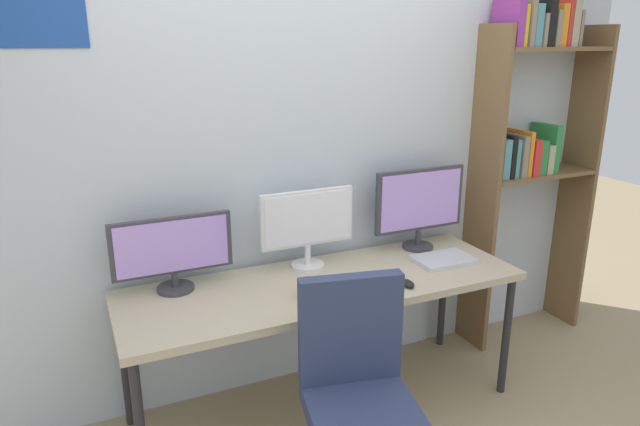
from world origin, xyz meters
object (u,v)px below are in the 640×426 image
object	(u,v)px
coffee_mug	(308,288)
office_chair	(358,418)
bookshelf	(532,131)
computer_mouse	(407,283)
keyboard_main	(345,298)
monitor_center	(307,224)
monitor_left	(173,250)
laptop_closed	(444,260)
desk	(324,291)
monitor_right	(420,204)

from	to	relation	value
coffee_mug	office_chair	bearing A→B (deg)	-89.73
bookshelf	computer_mouse	world-z (taller)	bookshelf
keyboard_main	coffee_mug	bearing A→B (deg)	144.84
office_chair	coffee_mug	bearing A→B (deg)	90.27
office_chair	monitor_center	xyz separation A→B (m)	(0.14, 0.85, 0.58)
computer_mouse	coffee_mug	world-z (taller)	coffee_mug
computer_mouse	monitor_left	bearing A→B (deg)	157.49
coffee_mug	laptop_closed	bearing A→B (deg)	6.61
monitor_left	monitor_center	world-z (taller)	monitor_center
desk	coffee_mug	bearing A→B (deg)	-137.66
bookshelf	keyboard_main	distance (m)	1.71
coffee_mug	monitor_right	bearing A→B (deg)	21.97
monitor_right	desk	bearing A→B (deg)	-163.25
desk	monitor_left	distance (m)	0.78
keyboard_main	desk	bearing A→B (deg)	90.00
monitor_left	coffee_mug	distance (m)	0.68
bookshelf	laptop_closed	bearing A→B (deg)	-162.04
laptop_closed	desk	bearing A→B (deg)	178.66
bookshelf	monitor_left	xyz separation A→B (m)	(-2.23, -0.02, -0.43)
desk	office_chair	bearing A→B (deg)	-102.40
monitor_left	computer_mouse	world-z (taller)	monitor_left
desk	monitor_right	size ratio (longest dim) A/B	3.59
bookshelf	office_chair	distance (m)	2.11
bookshelf	monitor_center	bearing A→B (deg)	-179.31
monitor_center	monitor_right	distance (m)	0.71
keyboard_main	laptop_closed	xyz separation A→B (m)	(0.72, 0.20, 0.00)
monitor_center	office_chair	bearing A→B (deg)	-99.37
monitor_right	office_chair	bearing A→B (deg)	-134.88
office_chair	computer_mouse	xyz separation A→B (m)	(0.49, 0.41, 0.35)
office_chair	monitor_center	bearing A→B (deg)	80.63
bookshelf	keyboard_main	xyz separation A→B (m)	(-1.52, -0.46, -0.63)
desk	laptop_closed	bearing A→B (deg)	-2.43
keyboard_main	computer_mouse	world-z (taller)	computer_mouse
desk	bookshelf	xyz separation A→B (m)	(1.52, 0.23, 0.69)
monitor_left	laptop_closed	size ratio (longest dim) A/B	1.81
office_chair	keyboard_main	world-z (taller)	office_chair
office_chair	monitor_right	xyz separation A→B (m)	(0.85, 0.85, 0.61)
coffee_mug	keyboard_main	bearing A→B (deg)	-35.16
bookshelf	monitor_right	world-z (taller)	bookshelf
monitor_left	coffee_mug	size ratio (longest dim) A/B	5.46
keyboard_main	computer_mouse	xyz separation A→B (m)	(0.35, 0.00, 0.01)
desk	laptop_closed	world-z (taller)	laptop_closed
keyboard_main	office_chair	bearing A→B (deg)	-109.00
desk	monitor_right	world-z (taller)	monitor_right
office_chair	laptop_closed	bearing A→B (deg)	35.32
monitor_left	laptop_closed	xyz separation A→B (m)	(1.42, -0.24, -0.20)
desk	laptop_closed	xyz separation A→B (m)	(0.72, -0.03, 0.06)
laptop_closed	bookshelf	bearing A→B (deg)	19.05
monitor_right	computer_mouse	bearing A→B (deg)	-128.92
keyboard_main	laptop_closed	bearing A→B (deg)	15.59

